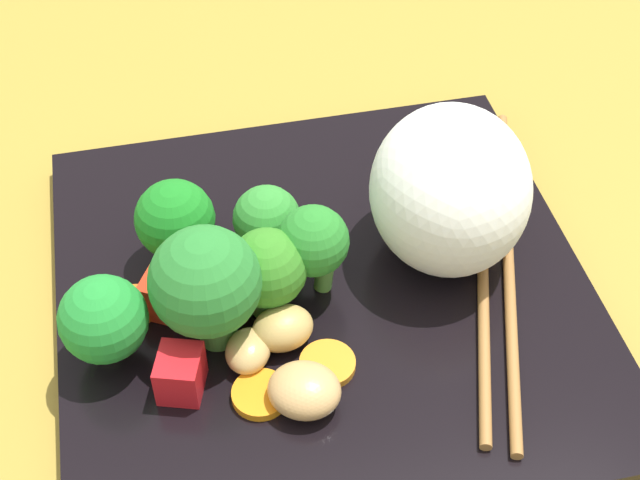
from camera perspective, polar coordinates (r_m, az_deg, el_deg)
The scene contains 19 objects.
ground_plane at distance 51.58cm, azimuth 0.26°, elevation -4.71°, with size 110.00×110.00×2.00cm, color #A4832E.
square_plate at distance 50.22cm, azimuth 0.26°, elevation -3.43°, with size 28.35×28.35×1.54cm, color black.
rice_mound at distance 48.96cm, azimuth 8.06°, elevation 3.12°, with size 9.70×8.55×8.82cm, color white.
broccoli_floret_0 at distance 45.57cm, azimuth -13.27°, elevation -4.84°, with size 4.37×4.37×5.24cm.
broccoli_floret_1 at distance 47.06cm, azimuth -0.44°, elevation -0.04°, with size 3.75×3.75×5.52cm.
broccoli_floret_2 at distance 49.41cm, azimuth -3.33°, elevation 1.21°, with size 3.69×3.69×4.63cm.
broccoli_floret_3 at distance 44.68cm, azimuth -7.10°, elevation -2.71°, with size 5.55×5.55×7.06cm.
broccoli_floret_4 at distance 49.36cm, azimuth -8.96°, elevation 1.14°, with size 4.30×4.30×5.38cm.
broccoli_floret_5 at distance 46.43cm, azimuth -3.30°, elevation -1.82°, with size 4.13×4.13×5.26cm.
carrot_slice_0 at distance 45.15cm, azimuth -3.71°, elevation -9.52°, with size 2.81×2.81×0.47cm, color orange.
carrot_slice_1 at distance 49.37cm, azimuth -11.47°, elevation -3.93°, with size 2.54×2.54×0.62cm, color orange.
carrot_slice_2 at distance 48.79cm, azimuth -5.92°, elevation -3.94°, with size 3.06×3.06×0.47cm, color orange.
carrot_slice_3 at distance 46.12cm, azimuth 0.46°, elevation -7.69°, with size 2.82×2.82×0.45cm, color orange.
pepper_chunk_0 at distance 48.32cm, azimuth -8.90°, elevation -3.31°, with size 3.04×2.94×2.32cm, color red.
pepper_chunk_1 at distance 45.12cm, azimuth -8.64°, elevation -8.17°, with size 2.37×2.09×2.35cm, color red.
chicken_piece_0 at distance 46.45cm, azimuth -2.32°, elevation -5.48°, with size 3.16×2.56×2.14cm, color tan.
chicken_piece_1 at distance 44.20cm, azimuth -0.98°, elevation -9.29°, with size 3.55×3.16×2.12cm, color tan.
chicken_piece_2 at distance 46.02cm, azimuth -4.49°, elevation -6.86°, with size 2.71×2.24×1.60cm, color tan.
chopstick_pair at distance 51.72cm, azimuth 10.76°, elevation -0.84°, with size 8.58×24.36×0.60cm.
Camera 1 is at (5.60, 32.14, 38.95)cm, focal length 51.65 mm.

